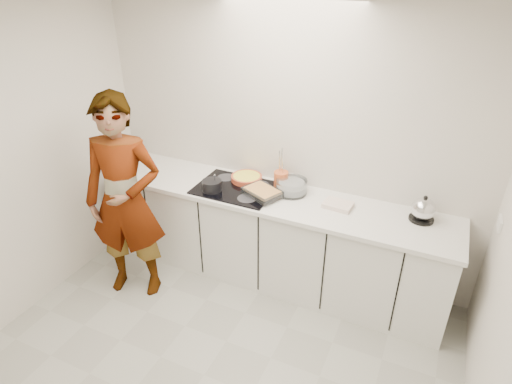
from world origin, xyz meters
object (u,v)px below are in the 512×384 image
at_px(hob, 236,188).
at_px(tart_dish, 247,178).
at_px(mixing_bowl, 292,187).
at_px(cook, 125,201).
at_px(baking_dish, 262,192).
at_px(kettle, 423,210).
at_px(utensil_crock, 281,180).
at_px(saucepan, 212,185).

xyz_separation_m(hob, tart_dish, (0.03, 0.17, 0.03)).
height_order(mixing_bowl, cook, cook).
bearing_deg(baking_dish, tart_dish, 140.81).
bearing_deg(kettle, utensil_crock, 178.43).
height_order(mixing_bowl, utensil_crock, utensil_crock).
height_order(hob, baking_dish, baking_dish).
relative_size(saucepan, kettle, 1.03).
distance_m(mixing_bowl, utensil_crock, 0.13).
bearing_deg(kettle, hob, -174.53).
xyz_separation_m(baking_dish, utensil_crock, (0.09, 0.22, 0.03)).
distance_m(tart_dish, kettle, 1.58).
relative_size(tart_dish, kettle, 1.59).
bearing_deg(utensil_crock, mixing_bowl, -21.31).
bearing_deg(utensil_crock, cook, -143.28).
bearing_deg(kettle, saucepan, -170.67).
distance_m(baking_dish, mixing_bowl, 0.27).
xyz_separation_m(mixing_bowl, utensil_crock, (-0.12, 0.05, 0.02)).
height_order(tart_dish, cook, cook).
distance_m(mixing_bowl, cook, 1.46).
bearing_deg(saucepan, baking_dish, 12.71).
xyz_separation_m(saucepan, mixing_bowl, (0.66, 0.28, -0.00)).
bearing_deg(tart_dish, cook, -133.42).
height_order(hob, utensil_crock, utensil_crock).
distance_m(kettle, utensil_crock, 1.24).
xyz_separation_m(utensil_crock, cook, (-1.11, -0.83, -0.05)).
bearing_deg(tart_dish, baking_dish, -39.19).
bearing_deg(cook, utensil_crock, 18.52).
xyz_separation_m(mixing_bowl, kettle, (1.12, 0.01, 0.04)).
height_order(tart_dish, mixing_bowl, mixing_bowl).
bearing_deg(tart_dish, hob, -98.47).
bearing_deg(utensil_crock, hob, -152.96).
relative_size(saucepan, cook, 0.12).
height_order(tart_dish, baking_dish, baking_dish).
bearing_deg(tart_dish, saucepan, -122.46).
relative_size(hob, kettle, 3.21).
distance_m(tart_dish, saucepan, 0.37).
bearing_deg(baking_dish, saucepan, -167.29).
bearing_deg(baking_dish, utensil_crock, 68.65).
bearing_deg(utensil_crock, kettle, -1.57).
bearing_deg(hob, kettle, 5.47).
bearing_deg(kettle, baking_dish, -171.84).
bearing_deg(saucepan, mixing_bowl, 22.78).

